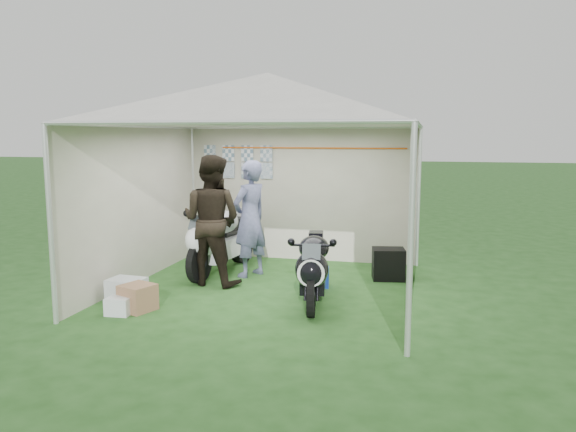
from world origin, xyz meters
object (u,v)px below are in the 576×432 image
Objects in this scene: person_dark_jacket at (212,220)px; person_blue_jacket at (250,219)px; paddock_stand at (316,277)px; canopy_tent at (268,105)px; motorcycle_white at (218,238)px; equipment_box at (388,264)px; crate_1 at (138,298)px; motorcycle_black at (313,266)px; crate_2 at (119,306)px; crate_0 at (127,290)px.

person_blue_jacket is at bearing -115.39° from person_dark_jacket.
person_dark_jacket is at bearing -172.23° from paddock_stand.
canopy_tent is 2.76× the size of motorcycle_white.
motorcycle_white is 4.34× the size of equipment_box.
person_blue_jacket is (-0.49, 0.65, -1.68)m from canopy_tent.
canopy_tent is 3.06m from crate_1.
motorcycle_white is at bearing -69.00° from person_dark_jacket.
motorcycle_white is 0.62m from person_blue_jacket.
person_blue_jacket reaches higher than motorcycle_black.
motorcycle_black is 1.80m from person_dark_jacket.
paddock_stand is at bearing 90.00° from motorcycle_black.
crate_1 is at bearing -167.46° from motorcycle_black.
crate_2 is at bearing -125.10° from crate_1.
person_blue_jacket is 2.29m from crate_1.
motorcycle_white is 5.46× the size of paddock_stand.
motorcycle_white is 1.13× the size of motorcycle_black.
motorcycle_white reaches higher than crate_0.
equipment_box is at bearing 34.45° from paddock_stand.
canopy_tent is 3.16× the size of person_blue_jacket.
person_blue_jacket is (-1.11, 0.38, 0.75)m from paddock_stand.
person_blue_jacket is 4.88× the size of crate_1.
person_dark_jacket is (-1.51, -0.21, 0.81)m from paddock_stand.
crate_0 is (-1.66, -1.03, -2.42)m from canopy_tent.
person_blue_jacket is at bearing 127.16° from canopy_tent.
person_blue_jacket is (0.52, -0.01, 0.33)m from motorcycle_white.
crate_2 is (-3.07, -2.50, -0.13)m from equipment_box.
person_blue_jacket is 3.95× the size of crate_0.
motorcycle_white is at bearing 166.78° from paddock_stand.
equipment_box reaches higher than crate_1.
canopy_tent reaches higher than person_dark_jacket.
motorcycle_white is at bearing 78.57° from crate_2.
motorcycle_black is 2.25m from crate_1.
canopy_tent is at bearing -175.38° from person_dark_jacket.
crate_1 is at bearing 54.90° from crate_2.
person_dark_jacket is 4.18× the size of crate_0.
person_blue_jacket is at bearing -171.91° from equipment_box.
canopy_tent is 3.13× the size of motorcycle_black.
canopy_tent reaches higher than motorcycle_black.
crate_1 reaches higher than paddock_stand.
motorcycle_black is 0.96× the size of person_dark_jacket.
crate_0 reaches higher than crate_2.
motorcycle_white is at bearing 136.90° from motorcycle_black.
motorcycle_white is 1.15× the size of person_blue_jacket.
motorcycle_black is 2.48m from crate_0.
motorcycle_black is at bearing -27.19° from motorcycle_white.
person_dark_jacket is at bearing 72.99° from crate_1.
crate_2 is at bearing -140.80° from equipment_box.
motorcycle_black reaches higher than equipment_box.
paddock_stand is 2.77m from crate_2.
motorcycle_black reaches higher than crate_1.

